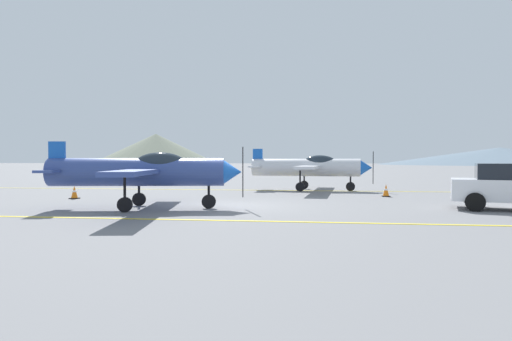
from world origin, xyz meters
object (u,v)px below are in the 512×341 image
airplane_near (145,171)px  traffic_cone_side (386,191)px  airplane_mid (310,167)px  traffic_cone_front (74,192)px

airplane_near → traffic_cone_side: (9.38, 6.36, -1.06)m
airplane_mid → traffic_cone_front: (-10.46, -6.74, -1.06)m
airplane_near → traffic_cone_front: (-4.69, 3.39, -1.06)m
airplane_near → traffic_cone_side: bearing=34.1°
airplane_mid → traffic_cone_front: 12.49m
airplane_near → traffic_cone_front: 5.88m
traffic_cone_side → airplane_mid: bearing=133.7°
airplane_mid → traffic_cone_side: 5.32m
traffic_cone_front → traffic_cone_side: same height
airplane_mid → traffic_cone_side: (3.60, -3.77, -1.06)m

